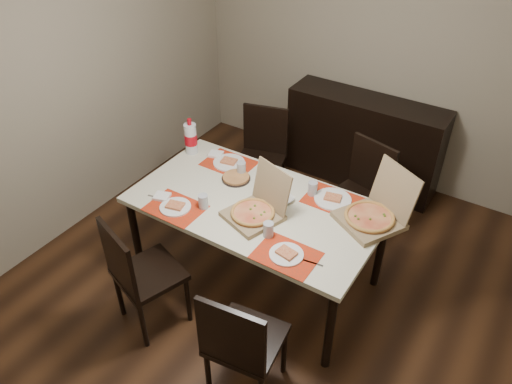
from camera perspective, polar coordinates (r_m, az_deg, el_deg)
ground at (r=4.04m, az=1.36°, el=-10.97°), size 3.80×4.00×0.02m
room_walls at (r=3.34m, az=5.81°, el=14.73°), size 3.84×4.02×2.62m
sideboard at (r=5.03m, az=12.14°, el=5.68°), size 1.50×0.40×0.90m
dining_table at (r=3.65m, az=0.00°, el=-2.10°), size 1.80×1.00×0.75m
chair_near_left at (r=3.52m, az=-13.28°, el=-8.94°), size 0.53×0.53×0.93m
chair_near_right at (r=3.06m, az=-1.73°, el=-16.81°), size 0.47×0.47×0.93m
chair_far_left at (r=4.62m, az=0.67°, el=4.48°), size 0.52×0.52×0.93m
chair_far_right at (r=4.23m, az=11.91°, el=0.19°), size 0.51×0.51×0.93m
setting_near_left at (r=3.61m, az=-8.56°, el=-1.41°), size 0.47×0.30×0.11m
setting_near_right at (r=3.23m, az=2.88°, el=-6.29°), size 0.47×0.30×0.11m
setting_far_left at (r=4.01m, az=-2.93°, el=3.32°), size 0.43×0.30×0.11m
setting_far_right at (r=3.68m, az=8.18°, el=-0.51°), size 0.44×0.30×0.11m
napkin_loose at (r=3.59m, az=1.35°, el=-1.36°), size 0.15×0.16×0.02m
pizza_box_center at (r=3.46m, az=0.02°, el=-2.04°), size 0.45×0.47×0.34m
pizza_box_right at (r=3.51m, az=13.28°, el=-2.52°), size 0.54×0.56×0.39m
faina_plate at (r=3.85m, az=-2.30°, el=1.63°), size 0.22×0.22×0.03m
dip_bowl at (r=3.63m, az=3.39°, el=-0.85°), size 0.14×0.14×0.03m
soda_bottle at (r=4.15m, az=-7.46°, el=6.08°), size 0.10×0.10×0.31m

